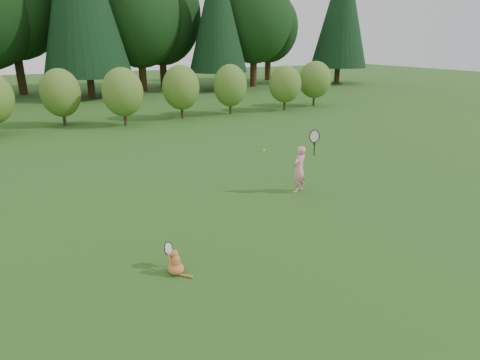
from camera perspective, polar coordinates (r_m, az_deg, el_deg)
ground at (r=9.20m, az=1.16°, el=-5.77°), size 100.00×100.00×0.00m
shrub_row at (r=20.88m, az=-16.23°, el=11.61°), size 28.00×3.00×2.80m
child at (r=10.83m, az=8.49°, el=1.69°), size 0.74×0.46×1.91m
cat at (r=7.24m, az=-9.21°, el=-11.30°), size 0.42×0.69×0.62m
tennis_ball at (r=10.84m, az=3.43°, el=4.23°), size 0.07×0.07×0.07m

